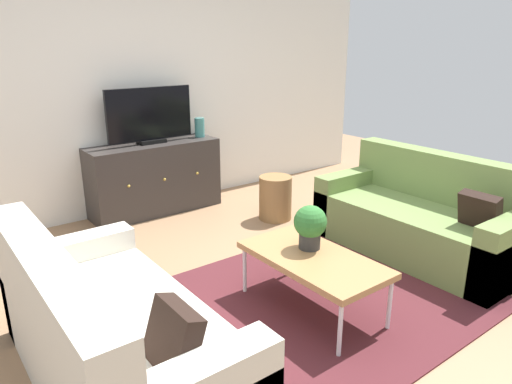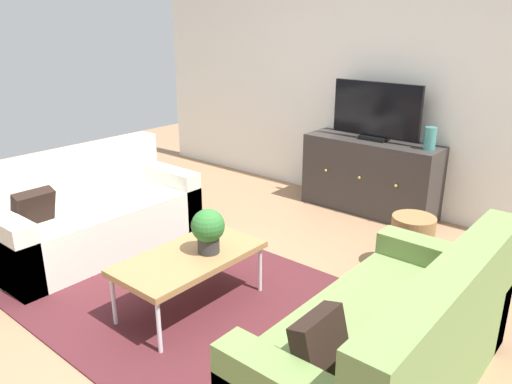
{
  "view_description": "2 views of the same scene",
  "coord_description": "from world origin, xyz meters",
  "px_view_note": "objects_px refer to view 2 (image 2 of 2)",
  "views": [
    {
      "loc": [
        -2.08,
        -2.27,
        1.8
      ],
      "look_at": [
        0.0,
        0.45,
        0.69
      ],
      "focal_mm": 33.04,
      "sensor_mm": 36.0,
      "label": 1
    },
    {
      "loc": [
        2.27,
        -2.24,
        1.93
      ],
      "look_at": [
        0.0,
        0.45,
        0.69
      ],
      "focal_mm": 34.78,
      "sensor_mm": 36.0,
      "label": 2
    }
  ],
  "objects_px": {
    "potted_plant": "(208,229)",
    "couch_left_side": "(90,216)",
    "flat_screen_tv": "(376,112)",
    "tv_console": "(370,176)",
    "glass_vase": "(430,138)",
    "couch_right_side": "(397,350)",
    "wicker_basket": "(411,244)",
    "coffee_table": "(190,259)"
  },
  "relations": [
    {
      "from": "couch_right_side",
      "to": "potted_plant",
      "type": "distance_m",
      "value": 1.42
    },
    {
      "from": "potted_plant",
      "to": "glass_vase",
      "type": "height_order",
      "value": "glass_vase"
    },
    {
      "from": "tv_console",
      "to": "glass_vase",
      "type": "xyz_separation_m",
      "value": [
        0.58,
        0.0,
        0.49
      ]
    },
    {
      "from": "couch_right_side",
      "to": "potted_plant",
      "type": "bearing_deg",
      "value": 179.94
    },
    {
      "from": "couch_right_side",
      "to": "tv_console",
      "type": "xyz_separation_m",
      "value": [
        -1.42,
        2.37,
        0.09
      ]
    },
    {
      "from": "couch_left_side",
      "to": "potted_plant",
      "type": "bearing_deg",
      "value": 0.06
    },
    {
      "from": "potted_plant",
      "to": "couch_left_side",
      "type": "bearing_deg",
      "value": -179.94
    },
    {
      "from": "tv_console",
      "to": "wicker_basket",
      "type": "xyz_separation_m",
      "value": [
        0.89,
        -0.97,
        -0.15
      ]
    },
    {
      "from": "couch_left_side",
      "to": "glass_vase",
      "type": "height_order",
      "value": "glass_vase"
    },
    {
      "from": "flat_screen_tv",
      "to": "tv_console",
      "type": "bearing_deg",
      "value": -90.0
    },
    {
      "from": "couch_right_side",
      "to": "coffee_table",
      "type": "height_order",
      "value": "couch_right_side"
    },
    {
      "from": "tv_console",
      "to": "wicker_basket",
      "type": "bearing_deg",
      "value": -47.4
    },
    {
      "from": "potted_plant",
      "to": "glass_vase",
      "type": "relative_size",
      "value": 1.46
    },
    {
      "from": "couch_right_side",
      "to": "glass_vase",
      "type": "xyz_separation_m",
      "value": [
        -0.84,
        2.37,
        0.58
      ]
    },
    {
      "from": "couch_left_side",
      "to": "couch_right_side",
      "type": "height_order",
      "value": "same"
    },
    {
      "from": "couch_left_side",
      "to": "couch_right_side",
      "type": "relative_size",
      "value": 1.0
    },
    {
      "from": "couch_left_side",
      "to": "tv_console",
      "type": "xyz_separation_m",
      "value": [
        1.45,
        2.37,
        0.09
      ]
    },
    {
      "from": "couch_left_side",
      "to": "potted_plant",
      "type": "xyz_separation_m",
      "value": [
        1.48,
        0.0,
        0.3
      ]
    },
    {
      "from": "couch_left_side",
      "to": "potted_plant",
      "type": "distance_m",
      "value": 1.51
    },
    {
      "from": "coffee_table",
      "to": "couch_left_side",
      "type": "bearing_deg",
      "value": 175.47
    },
    {
      "from": "flat_screen_tv",
      "to": "glass_vase",
      "type": "distance_m",
      "value": 0.61
    },
    {
      "from": "couch_right_side",
      "to": "wicker_basket",
      "type": "xyz_separation_m",
      "value": [
        -0.53,
        1.41,
        -0.06
      ]
    },
    {
      "from": "couch_left_side",
      "to": "wicker_basket",
      "type": "relative_size",
      "value": 3.8
    },
    {
      "from": "coffee_table",
      "to": "potted_plant",
      "type": "bearing_deg",
      "value": 58.16
    },
    {
      "from": "couch_left_side",
      "to": "glass_vase",
      "type": "xyz_separation_m",
      "value": [
        2.03,
        2.37,
        0.58
      ]
    },
    {
      "from": "couch_right_side",
      "to": "wicker_basket",
      "type": "relative_size",
      "value": 3.8
    },
    {
      "from": "coffee_table",
      "to": "flat_screen_tv",
      "type": "distance_m",
      "value": 2.59
    },
    {
      "from": "flat_screen_tv",
      "to": "wicker_basket",
      "type": "distance_m",
      "value": 1.56
    },
    {
      "from": "couch_left_side",
      "to": "coffee_table",
      "type": "height_order",
      "value": "couch_left_side"
    },
    {
      "from": "tv_console",
      "to": "glass_vase",
      "type": "bearing_deg",
      "value": 0.0
    },
    {
      "from": "couch_right_side",
      "to": "glass_vase",
      "type": "distance_m",
      "value": 2.58
    },
    {
      "from": "glass_vase",
      "to": "wicker_basket",
      "type": "height_order",
      "value": "glass_vase"
    },
    {
      "from": "couch_right_side",
      "to": "potted_plant",
      "type": "height_order",
      "value": "couch_right_side"
    },
    {
      "from": "flat_screen_tv",
      "to": "glass_vase",
      "type": "relative_size",
      "value": 4.38
    },
    {
      "from": "potted_plant",
      "to": "wicker_basket",
      "type": "height_order",
      "value": "potted_plant"
    },
    {
      "from": "glass_vase",
      "to": "potted_plant",
      "type": "bearing_deg",
      "value": -103.07
    },
    {
      "from": "tv_console",
      "to": "glass_vase",
      "type": "distance_m",
      "value": 0.76
    },
    {
      "from": "couch_left_side",
      "to": "couch_right_side",
      "type": "distance_m",
      "value": 2.87
    },
    {
      "from": "potted_plant",
      "to": "tv_console",
      "type": "relative_size",
      "value": 0.22
    },
    {
      "from": "couch_left_side",
      "to": "flat_screen_tv",
      "type": "relative_size",
      "value": 1.88
    },
    {
      "from": "coffee_table",
      "to": "potted_plant",
      "type": "xyz_separation_m",
      "value": [
        0.07,
        0.11,
        0.2
      ]
    },
    {
      "from": "couch_left_side",
      "to": "coffee_table",
      "type": "distance_m",
      "value": 1.42
    }
  ]
}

